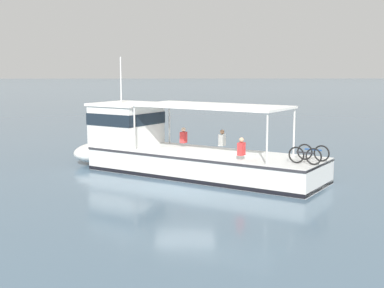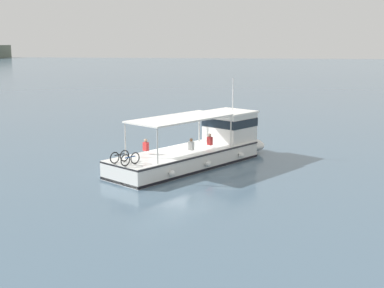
{
  "view_description": "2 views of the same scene",
  "coord_description": "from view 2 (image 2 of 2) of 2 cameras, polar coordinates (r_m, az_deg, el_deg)",
  "views": [
    {
      "loc": [
        0.21,
        22.0,
        4.84
      ],
      "look_at": [
        -0.33,
        -1.62,
        1.4
      ],
      "focal_mm": 49.66,
      "sensor_mm": 36.0,
      "label": 1
    },
    {
      "loc": [
        -31.88,
        -6.25,
        7.8
      ],
      "look_at": [
        -0.33,
        -1.62,
        1.4
      ],
      "focal_mm": 48.39,
      "sensor_mm": 36.0,
      "label": 2
    }
  ],
  "objects": [
    {
      "name": "ground_plane",
      "position": [
        33.41,
        -2.66,
        -2.16
      ],
      "size": [
        400.0,
        400.0,
        0.0
      ],
      "primitive_type": "plane",
      "color": "slate"
    },
    {
      "name": "ferry_main",
      "position": [
        33.34,
        1.18,
        -0.4
      ],
      "size": [
        12.26,
        9.69,
        5.32
      ],
      "color": "white",
      "rests_on": "ground"
    }
  ]
}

